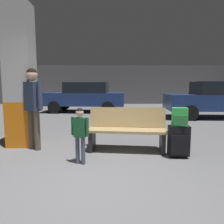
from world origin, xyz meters
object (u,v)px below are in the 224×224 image
Objects in this scene: adult at (33,100)px; child at (80,130)px; backpack_bright at (180,117)px; parked_car_far at (85,96)px; suitcase at (179,141)px; structural_pillar at (20,77)px; bench at (127,130)px; parked_car_side at (217,99)px.

child is at bearing -38.62° from adult.
parked_car_far is at bearing 109.73° from backpack_bright.
adult reaches higher than backpack_bright.
structural_pillar is at bearing 164.24° from suitcase.
parked_car_side is at bearing 46.48° from bench.
suitcase is at bearing -26.00° from bench.
backpack_bright is 0.08× the size of parked_car_far.
child is at bearing -171.00° from suitcase.
adult is (0.37, -0.34, -0.49)m from structural_pillar.
adult reaches higher than suitcase.
bench is 1.05m from suitcase.
backpack_bright is 5.83m from parked_car_side.
structural_pillar is 2.11m from child.
adult is (-2.88, 0.58, 0.73)m from suitcase.
parked_car_far is (-0.71, 7.28, 0.20)m from child.
bench is (2.32, -0.46, -1.10)m from structural_pillar.
parked_car_far is at bearing 95.54° from child.
child is 0.57× the size of adult.
parked_car_side reaches higher than child.
child is (-1.80, -0.29, 0.28)m from suitcase.
adult reaches higher than parked_car_far.
structural_pillar is 3.18× the size of child.
suitcase is at bearing -15.76° from structural_pillar.
adult is (-1.08, 0.86, 0.45)m from child.
suitcase is 7.45m from parked_car_far.
bench is at bearing -133.52° from parked_car_side.
structural_pillar reaches higher than adult.
parked_car_far is (-2.51, 6.99, 0.48)m from suitcase.
structural_pillar is 0.74× the size of parked_car_side.
parked_car_far is (0.37, 6.42, -0.25)m from adult.
adult is at bearing 141.38° from child.
backpack_bright is (3.26, -0.92, -0.77)m from structural_pillar.
adult is at bearing -42.47° from structural_pillar.
bench is 6.73m from parked_car_far.
backpack_bright reaches higher than bench.
parked_car_side is at bearing 45.53° from child.
child is 7.20m from parked_car_side.
structural_pillar is 5.15× the size of suitcase.
parked_car_side reaches higher than backpack_bright.
bench is 4.87× the size of backpack_bright.
adult is at bearing -93.34° from parked_car_far.
adult is (-2.88, 0.58, 0.28)m from backpack_bright.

